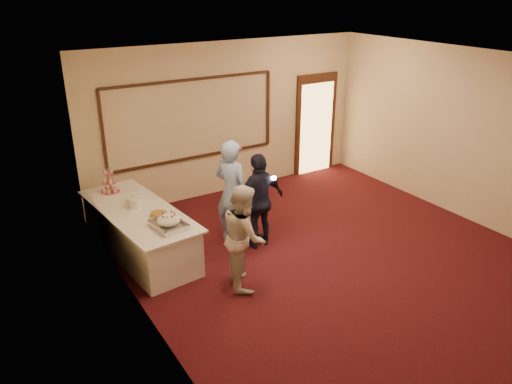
% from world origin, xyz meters
% --- Properties ---
extents(floor, '(7.00, 7.00, 0.00)m').
position_xyz_m(floor, '(0.00, 0.00, 0.00)').
color(floor, black).
rests_on(floor, ground).
extents(room_walls, '(6.04, 7.04, 3.02)m').
position_xyz_m(room_walls, '(0.00, 0.00, 2.03)').
color(room_walls, beige).
rests_on(room_walls, floor).
extents(wall_molding, '(3.45, 0.04, 1.55)m').
position_xyz_m(wall_molding, '(-0.80, 3.47, 1.60)').
color(wall_molding, black).
rests_on(wall_molding, room_walls).
extents(doorway, '(1.05, 0.07, 2.20)m').
position_xyz_m(doorway, '(2.15, 3.45, 1.08)').
color(doorway, black).
rests_on(doorway, floor).
extents(buffet_table, '(1.24, 2.62, 0.77)m').
position_xyz_m(buffet_table, '(-2.51, 1.90, 0.39)').
color(buffet_table, silver).
rests_on(buffet_table, floor).
extents(pavlova_tray, '(0.46, 0.59, 0.21)m').
position_xyz_m(pavlova_tray, '(-2.33, 1.08, 0.86)').
color(pavlova_tray, '#ADAFB4').
rests_on(pavlova_tray, buffet_table).
extents(cupcake_stand, '(0.31, 0.31, 0.45)m').
position_xyz_m(cupcake_stand, '(-2.66, 2.81, 0.93)').
color(cupcake_stand, '#C04F6D').
rests_on(cupcake_stand, buffet_table).
extents(plate_stack_a, '(0.18, 0.18, 0.15)m').
position_xyz_m(plate_stack_a, '(-2.50, 1.97, 0.84)').
color(plate_stack_a, white).
rests_on(plate_stack_a, buffet_table).
extents(plate_stack_b, '(0.19, 0.19, 0.15)m').
position_xyz_m(plate_stack_b, '(-2.43, 2.15, 0.85)').
color(plate_stack_b, white).
rests_on(plate_stack_b, buffet_table).
extents(tart, '(0.28, 0.28, 0.06)m').
position_xyz_m(tart, '(-2.31, 1.51, 0.80)').
color(tart, white).
rests_on(tart, buffet_table).
extents(man, '(0.64, 0.76, 1.77)m').
position_xyz_m(man, '(-1.08, 1.47, 0.88)').
color(man, '#87ACE5').
rests_on(man, floor).
extents(woman, '(0.79, 0.89, 1.51)m').
position_xyz_m(woman, '(-1.54, 0.31, 0.76)').
color(woman, beige).
rests_on(woman, floor).
extents(guest, '(0.96, 0.49, 1.58)m').
position_xyz_m(guest, '(-0.76, 1.15, 0.79)').
color(guest, black).
rests_on(guest, floor).
extents(camera_flash, '(0.08, 0.06, 0.05)m').
position_xyz_m(camera_flash, '(-0.58, 1.02, 1.19)').
color(camera_flash, white).
rests_on(camera_flash, guest).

